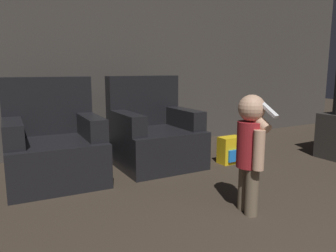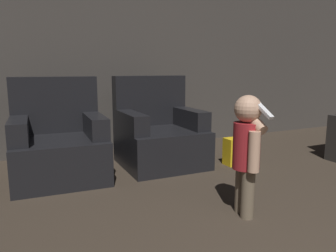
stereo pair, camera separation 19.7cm
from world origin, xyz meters
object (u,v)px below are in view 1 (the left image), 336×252
at_px(armchair_right, 154,135).
at_px(person_toddler, 251,145).
at_px(toy_backpack, 230,150).
at_px(armchair_left, 54,146).

xyz_separation_m(armchair_right, person_toddler, (0.03, -1.44, 0.18)).
bearing_deg(toy_backpack, person_toddler, -124.50).
distance_m(armchair_left, armchair_right, 1.04).
height_order(person_toddler, toy_backpack, person_toddler).
distance_m(armchair_left, person_toddler, 1.80).
relative_size(armchair_left, toy_backpack, 3.25).
bearing_deg(toy_backpack, armchair_right, 152.27).
height_order(armchair_left, toy_backpack, armchair_left).
bearing_deg(armchair_left, person_toddler, -50.09).
xyz_separation_m(armchair_right, toy_backpack, (0.75, -0.39, -0.18)).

